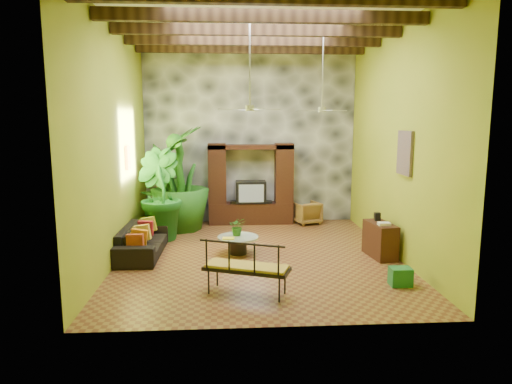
{
  "coord_description": "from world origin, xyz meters",
  "views": [
    {
      "loc": [
        -0.67,
        -9.7,
        3.01
      ],
      "look_at": [
        -0.04,
        0.2,
        1.39
      ],
      "focal_mm": 32.0,
      "sensor_mm": 36.0,
      "label": 1
    }
  ],
  "objects": [
    {
      "name": "tall_plant_c",
      "position": [
        -1.95,
        2.52,
        1.4
      ],
      "size": [
        1.7,
        1.7,
        2.8
      ],
      "primitive_type": "imported",
      "rotation": [
        0.0,
        0.0,
        4.8
      ],
      "color": "#226019",
      "rests_on": "ground"
    },
    {
      "name": "centerpiece_plant",
      "position": [
        -0.45,
        0.26,
        0.61
      ],
      "size": [
        0.38,
        0.33,
        0.41
      ],
      "primitive_type": "imported",
      "rotation": [
        0.0,
        0.0,
        0.03
      ],
      "color": "#2A6219",
      "rests_on": "coffee_table"
    },
    {
      "name": "tall_plant_a",
      "position": [
        -2.35,
        2.73,
        1.15
      ],
      "size": [
        1.34,
        1.47,
        2.31
      ],
      "primitive_type": "imported",
      "rotation": [
        0.0,
        0.0,
        1.02
      ],
      "color": "#235A17",
      "rests_on": "ground"
    },
    {
      "name": "ceiling",
      "position": [
        0.0,
        0.0,
        5.0
      ],
      "size": [
        6.0,
        7.0,
        0.02
      ],
      "primitive_type": "cube",
      "color": "silver",
      "rests_on": "back_wall"
    },
    {
      "name": "sofa",
      "position": [
        -2.56,
        0.24,
        0.32
      ],
      "size": [
        0.89,
        2.19,
        0.64
      ],
      "primitive_type": "imported",
      "rotation": [
        0.0,
        0.0,
        1.55
      ],
      "color": "black",
      "rests_on": "ground"
    },
    {
      "name": "back_wall",
      "position": [
        0.0,
        3.5,
        2.5
      ],
      "size": [
        6.0,
        0.02,
        5.0
      ],
      "primitive_type": "cube",
      "color": "olive",
      "rests_on": "ground"
    },
    {
      "name": "ceiling_beams",
      "position": [
        0.0,
        0.0,
        4.78
      ],
      "size": [
        5.95,
        5.36,
        0.22
      ],
      "color": "#372211",
      "rests_on": "ceiling"
    },
    {
      "name": "tall_plant_b",
      "position": [
        -2.38,
        1.57,
        1.14
      ],
      "size": [
        1.59,
        1.61,
        2.28
      ],
      "primitive_type": "imported",
      "rotation": [
        0.0,
        0.0,
        2.32
      ],
      "color": "#196221",
      "rests_on": "ground"
    },
    {
      "name": "iron_bench",
      "position": [
        -0.35,
        -2.27,
        0.54
      ],
      "size": [
        1.56,
        1.04,
        0.57
      ],
      "rotation": [
        0.0,
        0.0,
        -0.36
      ],
      "color": "black",
      "rests_on": "ground"
    },
    {
      "name": "right_wall",
      "position": [
        3.0,
        0.0,
        2.5
      ],
      "size": [
        0.02,
        7.0,
        5.0
      ],
      "primitive_type": "cube",
      "color": "olive",
      "rests_on": "ground"
    },
    {
      "name": "entertainment_center",
      "position": [
        0.0,
        3.14,
        0.97
      ],
      "size": [
        2.4,
        0.55,
        2.3
      ],
      "color": "black",
      "rests_on": "ground"
    },
    {
      "name": "left_wall",
      "position": [
        -3.0,
        0.0,
        2.5
      ],
      "size": [
        0.02,
        7.0,
        5.0
      ],
      "primitive_type": "cube",
      "color": "olive",
      "rests_on": "ground"
    },
    {
      "name": "green_bin",
      "position": [
        2.45,
        -1.98,
        0.17
      ],
      "size": [
        0.39,
        0.29,
        0.33
      ],
      "primitive_type": "cube",
      "rotation": [
        0.0,
        0.0,
        -0.02
      ],
      "color": "#217C27",
      "rests_on": "ground"
    },
    {
      "name": "stone_accent_wall",
      "position": [
        0.0,
        3.44,
        2.5
      ],
      "size": [
        5.98,
        0.1,
        4.98
      ],
      "primitive_type": "cube",
      "color": "#323539",
      "rests_on": "ground"
    },
    {
      "name": "yellow_tray",
      "position": [
        -0.66,
        -0.05,
        0.41
      ],
      "size": [
        0.26,
        0.2,
        0.03
      ],
      "primitive_type": "cube",
      "rotation": [
        0.0,
        0.0,
        -0.08
      ],
      "color": "yellow",
      "rests_on": "coffee_table"
    },
    {
      "name": "ceiling_fan_front",
      "position": [
        -0.2,
        -0.4,
        3.4
      ],
      "size": [
        1.28,
        1.28,
        1.86
      ],
      "color": "#AEADB2",
      "rests_on": "ceiling"
    },
    {
      "name": "wall_art_mask",
      "position": [
        -2.96,
        1.0,
        2.1
      ],
      "size": [
        0.06,
        0.32,
        0.55
      ],
      "primitive_type": "cube",
      "color": "gold",
      "rests_on": "left_wall"
    },
    {
      "name": "ground",
      "position": [
        0.0,
        0.0,
        0.0
      ],
      "size": [
        7.0,
        7.0,
        0.0
      ],
      "primitive_type": "plane",
      "color": "brown",
      "rests_on": "ground"
    },
    {
      "name": "coffee_table",
      "position": [
        -0.44,
        0.15,
        0.26
      ],
      "size": [
        0.91,
        0.91,
        0.4
      ],
      "rotation": [
        0.0,
        0.0,
        0.21
      ],
      "color": "black",
      "rests_on": "ground"
    },
    {
      "name": "ceiling_fan_back",
      "position": [
        1.6,
        1.2,
        3.4
      ],
      "size": [
        1.28,
        1.28,
        1.86
      ],
      "color": "#AEADB2",
      "rests_on": "ceiling"
    },
    {
      "name": "side_console",
      "position": [
        2.65,
        -0.25,
        0.38
      ],
      "size": [
        0.54,
        0.99,
        0.75
      ],
      "primitive_type": "cube",
      "rotation": [
        0.0,
        0.0,
        0.13
      ],
      "color": "#381A11",
      "rests_on": "ground"
    },
    {
      "name": "wicker_armchair",
      "position": [
        1.6,
        3.0,
        0.32
      ],
      "size": [
        0.87,
        0.88,
        0.63
      ],
      "primitive_type": "imported",
      "rotation": [
        0.0,
        0.0,
        3.48
      ],
      "color": "#916035",
      "rests_on": "ground"
    },
    {
      "name": "wall_art_painting",
      "position": [
        2.96,
        -0.6,
        2.3
      ],
      "size": [
        0.06,
        0.7,
        0.9
      ],
      "primitive_type": "cube",
      "color": "navy",
      "rests_on": "right_wall"
    }
  ]
}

